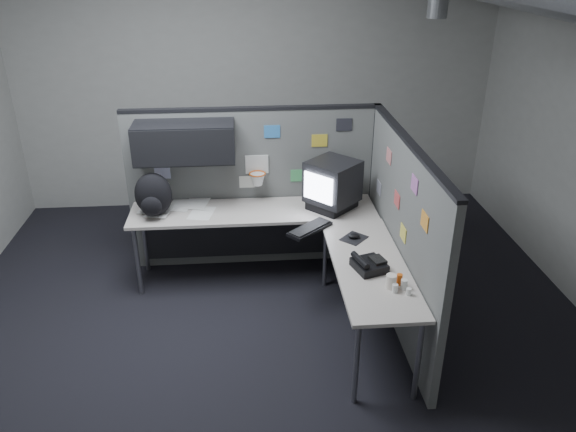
{
  "coord_description": "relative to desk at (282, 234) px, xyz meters",
  "views": [
    {
      "loc": [
        -0.17,
        -3.79,
        2.98
      ],
      "look_at": [
        0.17,
        0.35,
        0.96
      ],
      "focal_mm": 35.0,
      "sensor_mm": 36.0,
      "label": 1
    }
  ],
  "objects": [
    {
      "name": "room",
      "position": [
        0.41,
        -0.7,
        1.48
      ],
      "size": [
        5.62,
        5.62,
        3.22
      ],
      "color": "black",
      "rests_on": "ground"
    },
    {
      "name": "partition_back",
      "position": [
        -0.4,
        0.53,
        0.38
      ],
      "size": [
        2.44,
        0.42,
        1.63
      ],
      "color": "#5C5E5B",
      "rests_on": "ground"
    },
    {
      "name": "partition_right",
      "position": [
        0.95,
        -0.49,
        0.21
      ],
      "size": [
        0.07,
        2.23,
        1.63
      ],
      "color": "#5C5E5B",
      "rests_on": "ground"
    },
    {
      "name": "desk",
      "position": [
        0.0,
        0.0,
        0.0
      ],
      "size": [
        2.31,
        2.11,
        0.73
      ],
      "color": "#BCB3AA",
      "rests_on": "ground"
    },
    {
      "name": "monitor",
      "position": [
        0.49,
        0.27,
        0.36
      ],
      "size": [
        0.57,
        0.57,
        0.46
      ],
      "rotation": [
        0.0,
        0.0,
        -0.01
      ],
      "color": "black",
      "rests_on": "desk"
    },
    {
      "name": "keyboard",
      "position": [
        0.23,
        -0.18,
        0.14
      ],
      "size": [
        0.43,
        0.41,
        0.04
      ],
      "rotation": [
        0.0,
        0.0,
        -0.05
      ],
      "color": "black",
      "rests_on": "desk"
    },
    {
      "name": "mouse",
      "position": [
        0.59,
        -0.36,
        0.13
      ],
      "size": [
        0.27,
        0.27,
        0.05
      ],
      "rotation": [
        0.0,
        0.0,
        0.03
      ],
      "color": "black",
      "rests_on": "desk"
    },
    {
      "name": "phone",
      "position": [
        0.61,
        -0.86,
        0.16
      ],
      "size": [
        0.28,
        0.29,
        0.11
      ],
      "rotation": [
        0.0,
        0.0,
        0.13
      ],
      "color": "black",
      "rests_on": "desk"
    },
    {
      "name": "bottles",
      "position": [
        0.78,
        -1.15,
        0.15
      ],
      "size": [
        0.14,
        0.19,
        0.09
      ],
      "rotation": [
        0.0,
        0.0,
        -0.24
      ],
      "color": "silver",
      "rests_on": "desk"
    },
    {
      "name": "cup",
      "position": [
        0.71,
        -1.13,
        0.17
      ],
      "size": [
        0.09,
        0.09,
        0.11
      ],
      "primitive_type": "cylinder",
      "rotation": [
        0.0,
        0.0,
        0.12
      ],
      "color": "white",
      "rests_on": "desk"
    },
    {
      "name": "papers",
      "position": [
        -0.95,
        0.37,
        0.12
      ],
      "size": [
        0.74,
        0.54,
        0.01
      ],
      "rotation": [
        0.0,
        0.0,
        -0.21
      ],
      "color": "white",
      "rests_on": "desk"
    },
    {
      "name": "backpack",
      "position": [
        -1.15,
        0.23,
        0.32
      ],
      "size": [
        0.4,
        0.4,
        0.41
      ],
      "rotation": [
        0.0,
        0.0,
        -0.37
      ],
      "color": "black",
      "rests_on": "desk"
    }
  ]
}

